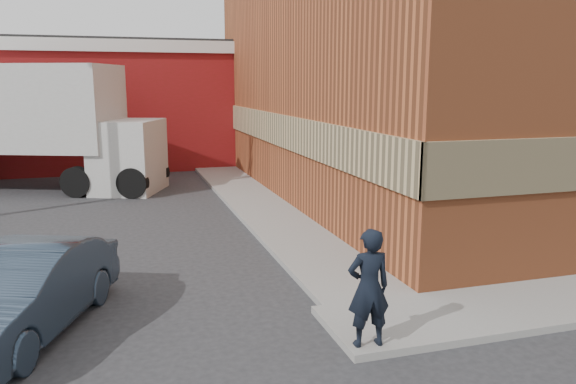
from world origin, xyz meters
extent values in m
plane|color=#28282B|center=(0.00, 0.00, 0.00)|extent=(90.00, 90.00, 0.00)
cube|color=#A9522B|center=(8.50, 9.00, 4.50)|extent=(14.00, 18.00, 9.00)
cube|color=tan|center=(1.46, 9.00, 2.30)|extent=(0.08, 18.16, 1.00)
cube|color=gray|center=(0.60, 9.00, 0.06)|extent=(1.80, 18.00, 0.12)
cube|color=maroon|center=(-6.00, 20.00, 2.50)|extent=(16.00, 8.00, 5.00)
cube|color=silver|center=(-6.00, 20.00, 5.25)|extent=(16.30, 8.30, 0.50)
cube|color=black|center=(-6.00, 20.00, 5.55)|extent=(16.00, 8.00, 0.10)
imported|color=black|center=(-0.20, -1.55, 0.97)|extent=(0.64, 0.44, 1.70)
imported|color=#2D3B4B|center=(-4.92, 0.50, 0.67)|extent=(2.80, 4.31, 1.34)
cube|color=silver|center=(-6.75, 13.41, 2.91)|extent=(7.37, 5.11, 2.96)
cube|color=silver|center=(-2.63, 11.74, 1.25)|extent=(2.84, 3.10, 2.51)
cylinder|color=black|center=(-4.85, 11.41, 0.51)|extent=(1.08, 0.70, 1.03)
cylinder|color=black|center=(-3.99, 13.52, 0.51)|extent=(1.08, 0.70, 1.03)
cylinder|color=black|center=(-3.05, 10.68, 0.51)|extent=(1.08, 0.70, 1.03)
cylinder|color=black|center=(-2.20, 12.79, 0.51)|extent=(1.08, 0.70, 1.03)
camera|label=1|loc=(-3.41, -8.30, 3.77)|focal=35.00mm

